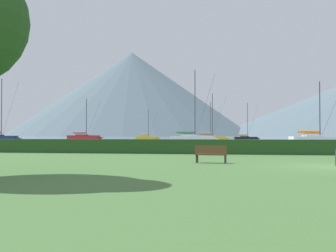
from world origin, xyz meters
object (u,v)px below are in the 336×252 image
object	(u,v)px
sailboat_slip_8	(317,139)
sailboat_slip_9	(147,138)
sailboat_slip_0	(192,139)
sailboat_slip_4	(209,137)
sailboat_slip_1	(210,138)
sailboat_slip_7	(84,137)
park_bench_near_path	(211,153)
sailboat_slip_3	(246,138)

from	to	relation	value
sailboat_slip_8	sailboat_slip_9	distance (m)	54.82
sailboat_slip_0	sailboat_slip_4	size ratio (longest dim) A/B	1.24
sailboat_slip_1	sailboat_slip_7	bearing A→B (deg)	155.38
sailboat_slip_7	sailboat_slip_9	xyz separation A→B (m)	(14.79, 8.66, -0.19)
sailboat_slip_1	sailboat_slip_8	world-z (taller)	sailboat_slip_1
sailboat_slip_4	park_bench_near_path	bearing A→B (deg)	-89.46
sailboat_slip_3	sailboat_slip_0	bearing A→B (deg)	-115.88
sailboat_slip_7	sailboat_slip_8	world-z (taller)	sailboat_slip_7
sailboat_slip_9	sailboat_slip_8	bearing A→B (deg)	-55.89
sailboat_slip_0	park_bench_near_path	xyz separation A→B (m)	(5.58, -47.98, -0.22)
sailboat_slip_1	sailboat_slip_8	size ratio (longest dim) A/B	1.10
sailboat_slip_0	sailboat_slip_3	xyz separation A→B (m)	(10.83, 31.51, -0.19)
sailboat_slip_1	sailboat_slip_7	xyz separation A→B (m)	(-33.04, 8.59, 0.10)
sailboat_slip_3	sailboat_slip_4	world-z (taller)	sailboat_slip_4
sailboat_slip_4	park_bench_near_path	size ratio (longest dim) A/B	6.11
sailboat_slip_0	park_bench_near_path	size ratio (longest dim) A/B	7.59
sailboat_slip_8	sailboat_slip_9	world-z (taller)	sailboat_slip_8
sailboat_slip_3	sailboat_slip_9	bearing A→B (deg)	165.24
sailboat_slip_4	park_bench_near_path	distance (m)	86.42
sailboat_slip_8	sailboat_slip_1	bearing A→B (deg)	116.38
sailboat_slip_4	sailboat_slip_7	bearing A→B (deg)	-162.06
sailboat_slip_3	sailboat_slip_9	xyz separation A→B (m)	(-26.68, 3.67, 0.02)
sailboat_slip_3	park_bench_near_path	world-z (taller)	sailboat_slip_3
sailboat_slip_7	sailboat_slip_9	distance (m)	17.14
sailboat_slip_1	sailboat_slip_4	world-z (taller)	sailboat_slip_1
sailboat_slip_4	sailboat_slip_8	size ratio (longest dim) A/B	1.08
sailboat_slip_4	sailboat_slip_9	xyz separation A→B (m)	(-16.84, -3.14, -0.07)
sailboat_slip_9	park_bench_near_path	bearing A→B (deg)	-82.16
sailboat_slip_3	sailboat_slip_9	distance (m)	26.94
sailboat_slip_7	sailboat_slip_8	size ratio (longest dim) A/B	1.11
sailboat_slip_0	park_bench_near_path	bearing A→B (deg)	-90.77
sailboat_slip_9	park_bench_near_path	world-z (taller)	sailboat_slip_9
sailboat_slip_3	park_bench_near_path	xyz separation A→B (m)	(-5.24, -79.49, -0.03)
sailboat_slip_4	sailboat_slip_8	xyz separation A→B (m)	(18.92, -44.68, 0.08)
sailboat_slip_1	sailboat_slip_4	xyz separation A→B (m)	(-1.40, 20.39, -0.02)
sailboat_slip_4	park_bench_near_path	xyz separation A→B (m)	(4.60, -86.29, -0.11)
sailboat_slip_0	sailboat_slip_3	size ratio (longest dim) A/B	1.35
sailboat_slip_1	sailboat_slip_9	bearing A→B (deg)	126.56
sailboat_slip_8	sailboat_slip_0	bearing A→B (deg)	152.85
sailboat_slip_0	sailboat_slip_7	xyz separation A→B (m)	(-30.65, 26.52, 0.02)
sailboat_slip_7	sailboat_slip_3	bearing A→B (deg)	1.17
sailboat_slip_7	sailboat_slip_9	bearing A→B (deg)	24.66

